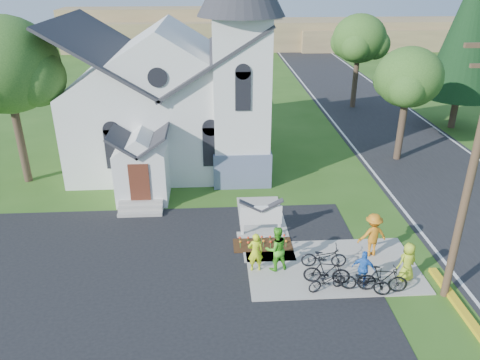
{
  "coord_description": "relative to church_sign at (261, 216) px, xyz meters",
  "views": [
    {
      "loc": [
        -3.28,
        -15.24,
        11.37
      ],
      "look_at": [
        -2.04,
        5.0,
        2.0
      ],
      "focal_mm": 35.0,
      "sensor_mm": 36.0,
      "label": 1
    }
  ],
  "objects": [
    {
      "name": "bike_2",
      "position": [
        2.32,
        -2.68,
        -0.49
      ],
      "size": [
        1.89,
        0.79,
        0.97
      ],
      "primitive_type": "imported",
      "rotation": [
        0.0,
        0.0,
        1.49
      ],
      "color": "black",
      "rests_on": "sidewalk"
    },
    {
      "name": "cyclist_4",
      "position": [
        5.35,
        -3.71,
        -0.16
      ],
      "size": [
        0.91,
        0.72,
        1.63
      ],
      "primitive_type": "imported",
      "rotation": [
        0.0,
        0.0,
        3.42
      ],
      "color": "#AECA25",
      "rests_on": "sidewalk"
    },
    {
      "name": "church_sign",
      "position": [
        0.0,
        0.0,
        0.0
      ],
      "size": [
        2.2,
        0.4,
        1.7
      ],
      "color": "#9F9A90",
      "rests_on": "ground"
    },
    {
      "name": "cyclist_3",
      "position": [
        4.53,
        -1.93,
        -0.0
      ],
      "size": [
        1.35,
        0.9,
        1.95
      ],
      "primitive_type": "imported",
      "rotation": [
        0.0,
        0.0,
        3.29
      ],
      "color": "orange",
      "rests_on": "sidewalk"
    },
    {
      "name": "road",
      "position": [
        11.2,
        11.8,
        -1.02
      ],
      "size": [
        8.0,
        90.0,
        0.02
      ],
      "primitive_type": "cube",
      "color": "black",
      "rests_on": "ground"
    },
    {
      "name": "bike_0",
      "position": [
        2.11,
        -4.18,
        -0.57
      ],
      "size": [
        1.65,
        0.96,
        0.82
      ],
      "primitive_type": "imported",
      "rotation": [
        0.0,
        0.0,
        1.85
      ],
      "color": "black",
      "rests_on": "sidewalk"
    },
    {
      "name": "cyclist_2",
      "position": [
        3.53,
        -3.99,
        -0.22
      ],
      "size": [
        0.97,
        0.71,
        1.52
      ],
      "primitive_type": "imported",
      "rotation": [
        0.0,
        0.0,
        2.71
      ],
      "color": "blue",
      "rests_on": "sidewalk"
    },
    {
      "name": "bike_1",
      "position": [
        2.18,
        -3.78,
        -0.43
      ],
      "size": [
        1.87,
        0.81,
        1.09
      ],
      "primitive_type": "imported",
      "rotation": [
        0.0,
        0.0,
        1.4
      ],
      "color": "black",
      "rests_on": "sidewalk"
    },
    {
      "name": "tree_road_near",
      "position": [
        9.7,
        8.8,
        4.18
      ],
      "size": [
        4.0,
        4.0,
        7.05
      ],
      "color": "#3B2920",
      "rests_on": "ground"
    },
    {
      "name": "tree_road_mid",
      "position": [
        10.2,
        20.8,
        4.75
      ],
      "size": [
        4.4,
        4.4,
        7.8
      ],
      "color": "#3B2920",
      "rests_on": "ground"
    },
    {
      "name": "ground",
      "position": [
        1.2,
        -3.2,
        -1.03
      ],
      "size": [
        120.0,
        120.0,
        0.0
      ],
      "primitive_type": "plane",
      "color": "#2D5518",
      "rests_on": "ground"
    },
    {
      "name": "cyclist_1",
      "position": [
        0.34,
        -2.71,
        -0.02
      ],
      "size": [
        1.09,
        0.95,
        1.92
      ],
      "primitive_type": "imported",
      "rotation": [
        0.0,
        0.0,
        3.42
      ],
      "color": "green",
      "rests_on": "sidewalk"
    },
    {
      "name": "parking_lot",
      "position": [
        -5.8,
        -5.2,
        -1.02
      ],
      "size": [
        20.0,
        16.0,
        0.02
      ],
      "primitive_type": "cube",
      "color": "black",
      "rests_on": "ground"
    },
    {
      "name": "bike_4",
      "position": [
        3.51,
        -4.4,
        -0.48
      ],
      "size": [
        2.0,
        1.27,
        0.99
      ],
      "primitive_type": "imported",
      "rotation": [
        0.0,
        0.0,
        1.22
      ],
      "color": "black",
      "rests_on": "sidewalk"
    },
    {
      "name": "cyclist_0",
      "position": [
        -0.5,
        -2.73,
        -0.13
      ],
      "size": [
        0.65,
        0.45,
        1.7
      ],
      "primitive_type": "imported",
      "rotation": [
        0.0,
        0.0,
        3.22
      ],
      "color": "#D0E81B",
      "rests_on": "sidewalk"
    },
    {
      "name": "flower_bed",
      "position": [
        0.0,
        -0.9,
        -0.99
      ],
      "size": [
        2.6,
        1.1,
        0.07
      ],
      "primitive_type": "cube",
      "color": "#36210E",
      "rests_on": "ground"
    },
    {
      "name": "conifer",
      "position": [
        16.2,
        14.8,
        6.36
      ],
      "size": [
        5.2,
        5.2,
        12.4
      ],
      "color": "#3B2920",
      "rests_on": "ground"
    },
    {
      "name": "church",
      "position": [
        -4.28,
        9.28,
        4.22
      ],
      "size": [
        12.35,
        12.0,
        13.0
      ],
      "color": "silver",
      "rests_on": "ground"
    },
    {
      "name": "distant_hills",
      "position": [
        4.56,
        53.13,
        1.15
      ],
      "size": [
        61.0,
        10.0,
        5.6
      ],
      "color": "olive",
      "rests_on": "ground"
    },
    {
      "name": "tree_lot_corner",
      "position": [
        -12.8,
        6.8,
        5.58
      ],
      "size": [
        5.6,
        5.6,
        9.15
      ],
      "color": "#3B2920",
      "rests_on": "ground"
    },
    {
      "name": "bike_3",
      "position": [
        4.16,
        -4.4,
        -0.42
      ],
      "size": [
        1.93,
        0.82,
        1.12
      ],
      "primitive_type": "imported",
      "rotation": [
        0.0,
        0.0,
        1.41
      ],
      "color": "black",
      "rests_on": "sidewalk"
    },
    {
      "name": "sidewalk",
      "position": [
        2.7,
        -2.7,
        -1.0
      ],
      "size": [
        7.0,
        4.0,
        0.05
      ],
      "primitive_type": "cube",
      "color": "#9F9A90",
      "rests_on": "ground"
    },
    {
      "name": "utility_pole",
      "position": [
        6.56,
        -4.7,
        4.38
      ],
      "size": [
        3.45,
        0.28,
        10.0
      ],
      "color": "#443322",
      "rests_on": "ground"
    }
  ]
}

